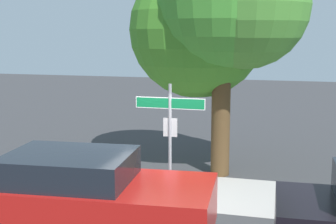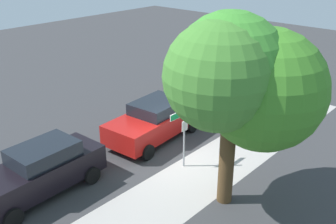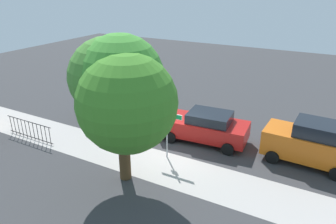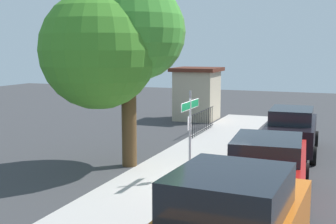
{
  "view_description": "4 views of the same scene",
  "coord_description": "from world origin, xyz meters",
  "px_view_note": "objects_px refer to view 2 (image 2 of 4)",
  "views": [
    {
      "loc": [
        2.72,
        -9.57,
        3.82
      ],
      "look_at": [
        0.21,
        -0.18,
        2.19
      ],
      "focal_mm": 50.43,
      "sensor_mm": 36.0,
      "label": 1
    },
    {
      "loc": [
        10.36,
        8.82,
        8.02
      ],
      "look_at": [
        0.34,
        -0.21,
        2.2
      ],
      "focal_mm": 41.97,
      "sensor_mm": 36.0,
      "label": 2
    },
    {
      "loc": [
        -6.38,
        12.22,
        8.06
      ],
      "look_at": [
        0.32,
        -0.11,
        2.2
      ],
      "focal_mm": 33.28,
      "sensor_mm": 36.0,
      "label": 3
    },
    {
      "loc": [
        -12.78,
        -3.92,
        3.99
      ],
      "look_at": [
        -0.57,
        0.85,
        2.15
      ],
      "focal_mm": 48.65,
      "sensor_mm": 36.0,
      "label": 4
    }
  ],
  "objects_px": {
    "car_orange": "(218,85)",
    "car_black": "(40,171)",
    "car_red": "(155,120)",
    "street_sign": "(184,123)",
    "shade_tree": "(240,78)"
  },
  "relations": [
    {
      "from": "car_orange",
      "to": "car_black",
      "type": "bearing_deg",
      "value": 4.25
    },
    {
      "from": "car_red",
      "to": "car_orange",
      "type": "bearing_deg",
      "value": 178.78
    },
    {
      "from": "street_sign",
      "to": "car_black",
      "type": "bearing_deg",
      "value": -28.25
    },
    {
      "from": "street_sign",
      "to": "shade_tree",
      "type": "xyz_separation_m",
      "value": [
        0.61,
        2.61,
        2.48
      ]
    },
    {
      "from": "shade_tree",
      "to": "car_orange",
      "type": "relative_size",
      "value": 1.52
    },
    {
      "from": "shade_tree",
      "to": "car_orange",
      "type": "bearing_deg",
      "value": -141.53
    },
    {
      "from": "shade_tree",
      "to": "car_red",
      "type": "distance_m",
      "value": 6.38
    },
    {
      "from": "shade_tree",
      "to": "car_black",
      "type": "xyz_separation_m",
      "value": [
        4.05,
        -5.11,
        -3.45
      ]
    },
    {
      "from": "street_sign",
      "to": "car_black",
      "type": "distance_m",
      "value": 5.37
    },
    {
      "from": "shade_tree",
      "to": "car_red",
      "type": "bearing_deg",
      "value": -107.34
    },
    {
      "from": "car_black",
      "to": "car_orange",
      "type": "bearing_deg",
      "value": 179.28
    },
    {
      "from": "street_sign",
      "to": "car_black",
      "type": "xyz_separation_m",
      "value": [
        4.66,
        -2.5,
        -0.96
      ]
    },
    {
      "from": "car_orange",
      "to": "car_red",
      "type": "relative_size",
      "value": 0.88
    },
    {
      "from": "shade_tree",
      "to": "car_red",
      "type": "xyz_separation_m",
      "value": [
        -1.59,
        -5.11,
        -3.47
      ]
    },
    {
      "from": "street_sign",
      "to": "car_black",
      "type": "relative_size",
      "value": 0.59
    }
  ]
}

